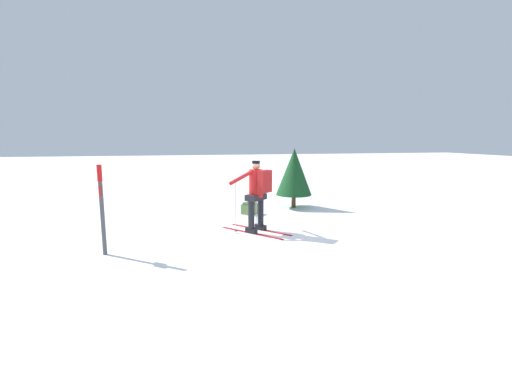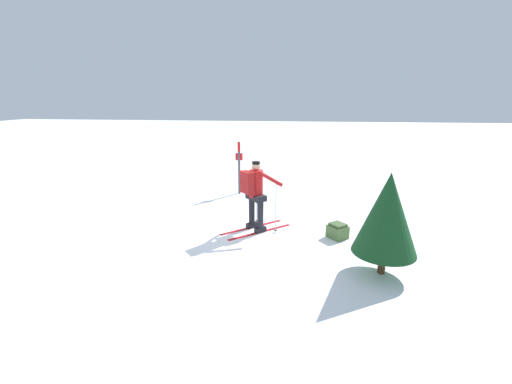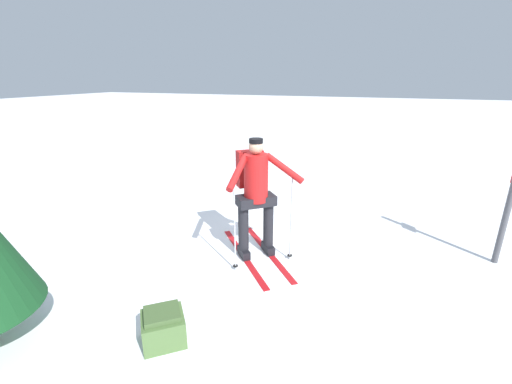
{
  "view_description": "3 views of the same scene",
  "coord_description": "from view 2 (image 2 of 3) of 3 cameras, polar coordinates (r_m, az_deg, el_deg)",
  "views": [
    {
      "loc": [
        1.89,
        7.44,
        2.28
      ],
      "look_at": [
        0.13,
        -0.57,
        0.99
      ],
      "focal_mm": 24.0,
      "sensor_mm": 36.0,
      "label": 1
    },
    {
      "loc": [
        -7.84,
        -1.6,
        3.23
      ],
      "look_at": [
        0.13,
        -0.57,
        0.99
      ],
      "focal_mm": 24.0,
      "sensor_mm": 36.0,
      "label": 2
    },
    {
      "loc": [
        1.74,
        -4.82,
        2.55
      ],
      "look_at": [
        0.13,
        -0.57,
        0.99
      ],
      "focal_mm": 24.0,
      "sensor_mm": 36.0,
      "label": 3
    }
  ],
  "objects": [
    {
      "name": "trail_marker",
      "position": [
        11.64,
        -2.83,
        4.78
      ],
      "size": [
        0.09,
        0.24,
        1.78
      ],
      "color": "#4C4C51",
      "rests_on": "ground_plane"
    },
    {
      "name": "skier",
      "position": [
        8.31,
        -0.19,
        0.16
      ],
      "size": [
        1.56,
        1.69,
        1.75
      ],
      "color": "red",
      "rests_on": "ground_plane"
    },
    {
      "name": "ground_plane",
      "position": [
        8.62,
        -3.87,
        -6.45
      ],
      "size": [
        80.0,
        80.0,
        0.0
      ],
      "primitive_type": "plane",
      "color": "white"
    },
    {
      "name": "dropped_backpack",
      "position": [
        8.36,
        13.43,
        -6.33
      ],
      "size": [
        0.55,
        0.55,
        0.36
      ],
      "color": "#4C6B38",
      "rests_on": "ground_plane"
    },
    {
      "name": "pine_tree",
      "position": [
        6.64,
        21.03,
        -3.38
      ],
      "size": [
        1.18,
        1.18,
        1.96
      ],
      "color": "#4C331E",
      "rests_on": "ground_plane"
    }
  ]
}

